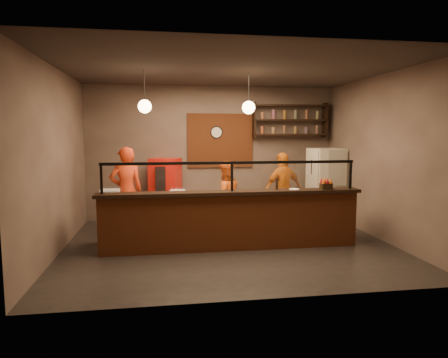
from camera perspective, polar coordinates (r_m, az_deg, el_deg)
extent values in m
plane|color=black|center=(7.55, 0.72, -9.38)|extent=(6.00, 6.00, 0.00)
plane|color=#342C28|center=(7.36, 0.75, 15.36)|extent=(6.00, 6.00, 0.00)
plane|color=#705E52|center=(9.75, -1.70, 3.74)|extent=(6.00, 0.00, 6.00)
plane|color=#705E52|center=(7.40, -22.85, 2.37)|extent=(0.00, 5.00, 5.00)
plane|color=#705E52|center=(8.32, 21.59, 2.82)|extent=(0.00, 5.00, 5.00)
plane|color=#705E52|center=(4.84, 5.64, 0.95)|extent=(6.00, 0.00, 6.00)
cube|color=brown|center=(9.74, -0.51, 5.50)|extent=(1.60, 0.04, 1.30)
cube|color=brown|center=(7.14, 1.12, -6.17)|extent=(4.60, 0.25, 1.00)
cube|color=black|center=(7.05, 1.13, -1.96)|extent=(4.70, 0.37, 0.06)
cube|color=gray|center=(7.64, 0.47, -5.91)|extent=(4.60, 0.75, 0.85)
cube|color=silver|center=(7.56, 0.48, -2.58)|extent=(4.60, 0.75, 0.05)
cube|color=white|center=(7.01, 1.14, 0.30)|extent=(4.40, 0.02, 0.50)
cube|color=black|center=(6.99, 1.14, 2.34)|extent=(4.50, 0.05, 0.05)
cube|color=black|center=(6.98, -17.12, -0.01)|extent=(0.04, 0.04, 0.50)
cube|color=black|center=(7.01, 1.14, 0.30)|extent=(0.04, 0.04, 0.50)
cube|color=black|center=(7.71, 17.62, 0.56)|extent=(0.04, 0.04, 0.50)
cube|color=black|center=(9.98, 9.38, 6.30)|extent=(1.80, 0.28, 0.04)
cube|color=black|center=(9.99, 9.41, 8.31)|extent=(1.80, 0.28, 0.04)
cube|color=black|center=(10.00, 9.45, 10.31)|extent=(1.80, 0.28, 0.04)
cube|color=black|center=(9.74, 4.32, 8.43)|extent=(0.04, 0.28, 0.85)
cube|color=black|center=(10.30, 14.22, 8.14)|extent=(0.04, 0.28, 0.85)
cylinder|color=black|center=(9.71, -1.09, 6.68)|extent=(0.30, 0.04, 0.30)
cylinder|color=black|center=(7.42, -11.32, 12.82)|extent=(0.01, 0.01, 0.60)
sphere|color=#FFCD8C|center=(7.39, -11.26, 10.12)|extent=(0.24, 0.24, 0.24)
cylinder|color=black|center=(7.59, 3.55, 12.79)|extent=(0.01, 0.01, 0.60)
sphere|color=#FFCD8C|center=(7.55, 3.53, 10.15)|extent=(0.24, 0.24, 0.24)
imported|color=red|center=(8.38, -13.79, -1.69)|extent=(0.73, 0.56, 1.80)
imported|color=#CB4F13|center=(8.23, 0.13, -2.67)|extent=(0.85, 0.73, 1.51)
imported|color=orange|center=(9.03, 8.44, -1.47)|extent=(1.05, 0.72, 1.65)
cube|color=beige|center=(9.71, 14.35, -0.83)|extent=(0.79, 0.75, 1.73)
cube|color=red|center=(9.41, -8.35, -1.63)|extent=(0.79, 0.76, 1.50)
cylinder|color=beige|center=(7.76, 5.20, -2.13)|extent=(0.62, 0.62, 0.01)
cube|color=silver|center=(7.48, -15.98, -2.08)|extent=(0.33, 0.27, 0.17)
cube|color=silver|center=(7.42, -6.67, -2.08)|extent=(0.31, 0.27, 0.13)
cube|color=white|center=(7.33, -16.12, -2.38)|extent=(0.31, 0.26, 0.13)
cylinder|color=yellow|center=(7.42, -8.05, -2.37)|extent=(0.35, 0.21, 0.06)
cube|color=black|center=(7.50, 14.37, -1.00)|extent=(0.20, 0.16, 0.11)
cylinder|color=black|center=(7.27, 7.55, -0.67)|extent=(0.06, 0.06, 0.21)
cylinder|color=white|center=(7.34, 9.99, -1.44)|extent=(0.22, 0.22, 0.01)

